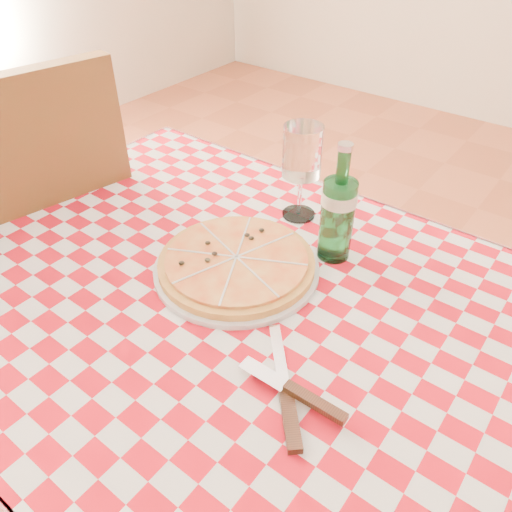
# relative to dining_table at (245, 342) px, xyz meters

# --- Properties ---
(dining_table) EXTENTS (1.20, 0.80, 0.75)m
(dining_table) POSITION_rel_dining_table_xyz_m (0.00, 0.00, 0.00)
(dining_table) COLOR brown
(dining_table) RESTS_ON ground
(tablecloth) EXTENTS (1.30, 0.90, 0.01)m
(tablecloth) POSITION_rel_dining_table_xyz_m (0.00, 0.00, 0.09)
(tablecloth) COLOR #A90A18
(tablecloth) RESTS_ON dining_table
(chair_far) EXTENTS (0.56, 0.56, 1.05)m
(chair_far) POSITION_rel_dining_table_xyz_m (-0.69, -0.02, -0.06)
(chair_far) COLOR brown
(chair_far) RESTS_ON ground
(pizza_plate) EXTENTS (0.39, 0.39, 0.04)m
(pizza_plate) POSITION_rel_dining_table_xyz_m (-0.07, 0.06, 0.12)
(pizza_plate) COLOR #C48A41
(pizza_plate) RESTS_ON tablecloth
(water_bottle) EXTENTS (0.07, 0.07, 0.24)m
(water_bottle) POSITION_rel_dining_table_xyz_m (0.05, 0.22, 0.22)
(water_bottle) COLOR #19652B
(water_bottle) RESTS_ON tablecloth
(wine_glass) EXTENTS (0.09, 0.09, 0.21)m
(wine_glass) POSITION_rel_dining_table_xyz_m (-0.08, 0.29, 0.20)
(wine_glass) COLOR white
(wine_glass) RESTS_ON tablecloth
(cutlery) EXTENTS (0.30, 0.28, 0.03)m
(cutlery) POSITION_rel_dining_table_xyz_m (0.16, -0.11, 0.11)
(cutlery) COLOR silver
(cutlery) RESTS_ON tablecloth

